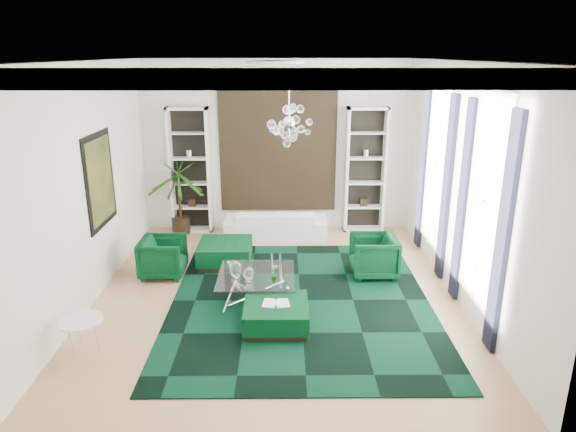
{
  "coord_description": "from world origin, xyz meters",
  "views": [
    {
      "loc": [
        0.13,
        -7.87,
        3.91
      ],
      "look_at": [
        0.2,
        0.5,
        1.24
      ],
      "focal_mm": 32.0,
      "sensor_mm": 36.0,
      "label": 1
    }
  ],
  "objects_px": {
    "ottoman_side": "(225,253)",
    "palm": "(179,185)",
    "armchair_left": "(163,257)",
    "armchair_right": "(373,256)",
    "side_table": "(83,339)",
    "coffee_table": "(257,286)",
    "sofa": "(276,223)",
    "ottoman_front": "(276,315)"
  },
  "relations": [
    {
      "from": "ottoman_side",
      "to": "palm",
      "type": "bearing_deg",
      "value": 123.13
    },
    {
      "from": "armchair_left",
      "to": "ottoman_side",
      "type": "bearing_deg",
      "value": -64.39
    },
    {
      "from": "armchair_right",
      "to": "side_table",
      "type": "distance_m",
      "value": 5.05
    },
    {
      "from": "armchair_right",
      "to": "palm",
      "type": "relative_size",
      "value": 0.37
    },
    {
      "from": "side_table",
      "to": "palm",
      "type": "height_order",
      "value": "palm"
    },
    {
      "from": "coffee_table",
      "to": "side_table",
      "type": "relative_size",
      "value": 2.18
    },
    {
      "from": "sofa",
      "to": "coffee_table",
      "type": "distance_m",
      "value": 2.96
    },
    {
      "from": "palm",
      "to": "ottoman_side",
      "type": "bearing_deg",
      "value": -56.87
    },
    {
      "from": "ottoman_front",
      "to": "coffee_table",
      "type": "bearing_deg",
      "value": 109.76
    },
    {
      "from": "coffee_table",
      "to": "ottoman_side",
      "type": "bearing_deg",
      "value": 114.96
    },
    {
      "from": "sofa",
      "to": "side_table",
      "type": "height_order",
      "value": "sofa"
    },
    {
      "from": "ottoman_side",
      "to": "side_table",
      "type": "distance_m",
      "value": 3.53
    },
    {
      "from": "palm",
      "to": "coffee_table",
      "type": "bearing_deg",
      "value": -60.33
    },
    {
      "from": "ottoman_front",
      "to": "palm",
      "type": "height_order",
      "value": "palm"
    },
    {
      "from": "armchair_right",
      "to": "ottoman_front",
      "type": "bearing_deg",
      "value": -43.41
    },
    {
      "from": "coffee_table",
      "to": "ottoman_front",
      "type": "relative_size",
      "value": 1.32
    },
    {
      "from": "coffee_table",
      "to": "side_table",
      "type": "xyz_separation_m",
      "value": [
        -2.22,
        -1.72,
        0.06
      ]
    },
    {
      "from": "armchair_right",
      "to": "coffee_table",
      "type": "relative_size",
      "value": 0.67
    },
    {
      "from": "armchair_left",
      "to": "ottoman_front",
      "type": "xyz_separation_m",
      "value": [
        2.08,
        -1.88,
        -0.17
      ]
    },
    {
      "from": "ottoman_front",
      "to": "side_table",
      "type": "bearing_deg",
      "value": -163.01
    },
    {
      "from": "armchair_left",
      "to": "ottoman_side",
      "type": "xyz_separation_m",
      "value": [
        1.07,
        0.51,
        -0.14
      ]
    },
    {
      "from": "ottoman_side",
      "to": "side_table",
      "type": "relative_size",
      "value": 1.73
    },
    {
      "from": "armchair_left",
      "to": "coffee_table",
      "type": "height_order",
      "value": "armchair_left"
    },
    {
      "from": "ottoman_side",
      "to": "coffee_table",
      "type": "bearing_deg",
      "value": -65.04
    },
    {
      "from": "sofa",
      "to": "ottoman_front",
      "type": "bearing_deg",
      "value": 90.9
    },
    {
      "from": "sofa",
      "to": "armchair_right",
      "type": "bearing_deg",
      "value": 131.7
    },
    {
      "from": "coffee_table",
      "to": "ottoman_side",
      "type": "relative_size",
      "value": 1.26
    },
    {
      "from": "armchair_right",
      "to": "side_table",
      "type": "xyz_separation_m",
      "value": [
        -4.31,
        -2.63,
        -0.1
      ]
    },
    {
      "from": "armchair_left",
      "to": "side_table",
      "type": "height_order",
      "value": "armchair_left"
    },
    {
      "from": "ottoman_side",
      "to": "ottoman_front",
      "type": "relative_size",
      "value": 1.05
    },
    {
      "from": "armchair_right",
      "to": "side_table",
      "type": "bearing_deg",
      "value": -58.58
    },
    {
      "from": "armchair_left",
      "to": "ottoman_front",
      "type": "bearing_deg",
      "value": -132.11
    },
    {
      "from": "side_table",
      "to": "armchair_right",
      "type": "bearing_deg",
      "value": 31.42
    },
    {
      "from": "sofa",
      "to": "coffee_table",
      "type": "relative_size",
      "value": 1.78
    },
    {
      "from": "armchair_left",
      "to": "side_table",
      "type": "bearing_deg",
      "value": 169.77
    },
    {
      "from": "ottoman_front",
      "to": "ottoman_side",
      "type": "bearing_deg",
      "value": 112.97
    },
    {
      "from": "sofa",
      "to": "side_table",
      "type": "distance_m",
      "value": 5.29
    },
    {
      "from": "side_table",
      "to": "palm",
      "type": "bearing_deg",
      "value": 85.97
    },
    {
      "from": "armchair_right",
      "to": "ottoman_front",
      "type": "xyz_separation_m",
      "value": [
        -1.75,
        -1.85,
        -0.19
      ]
    },
    {
      "from": "ottoman_side",
      "to": "ottoman_front",
      "type": "height_order",
      "value": "ottoman_side"
    },
    {
      "from": "armchair_left",
      "to": "palm",
      "type": "bearing_deg",
      "value": 3.13
    },
    {
      "from": "sofa",
      "to": "palm",
      "type": "distance_m",
      "value": 2.31
    }
  ]
}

